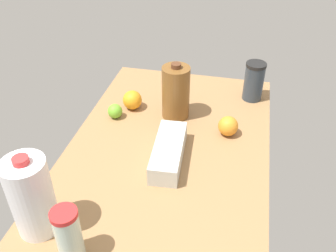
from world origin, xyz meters
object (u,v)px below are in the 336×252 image
object	(u,v)px
milk_jug	(32,197)
orange_loose	(228,126)
egg_carton	(169,152)
lime_beside_bowl	(115,111)
chocolate_milk_jug	(176,92)
shaker_bottle	(254,81)
orange_by_jug	(132,100)
tumbler_cup	(68,234)

from	to	relation	value
milk_jug	orange_loose	distance (cm)	77.86
egg_carton	lime_beside_bowl	size ratio (longest dim) A/B	4.68
chocolate_milk_jug	shaker_bottle	bearing A→B (deg)	-56.18
milk_jug	lime_beside_bowl	bearing A→B (deg)	-2.91
milk_jug	shaker_bottle	xyz separation A→B (cm)	(88.25, -58.99, -3.92)
lime_beside_bowl	shaker_bottle	bearing A→B (deg)	-63.23
milk_jug	orange_by_jug	size ratio (longest dim) A/B	3.25
chocolate_milk_jug	egg_carton	world-z (taller)	chocolate_milk_jug
egg_carton	tumbler_cup	xyz separation A→B (cm)	(-45.14, 17.46, 5.05)
chocolate_milk_jug	tumbler_cup	xyz separation A→B (cm)	(-74.05, 14.08, -2.75)
lime_beside_bowl	chocolate_milk_jug	bearing A→B (deg)	-73.64
egg_carton	lime_beside_bowl	distance (cm)	35.40
tumbler_cup	lime_beside_bowl	xyz separation A→B (cm)	(66.83, 10.51, -5.56)
shaker_bottle	lime_beside_bowl	size ratio (longest dim) A/B	2.86
shaker_bottle	lime_beside_bowl	bearing A→B (deg)	116.77
chocolate_milk_jug	tumbler_cup	size ratio (longest dim) A/B	1.41
egg_carton	orange_loose	xyz separation A→B (cm)	(20.10, -19.67, 0.39)
milk_jug	orange_by_jug	world-z (taller)	milk_jug
orange_loose	lime_beside_bowl	size ratio (longest dim) A/B	1.29
chocolate_milk_jug	lime_beside_bowl	xyz separation A→B (cm)	(-7.22, 24.60, -8.31)
shaker_bottle	orange_loose	xyz separation A→B (cm)	(-29.81, 8.30, -4.91)
egg_carton	lime_beside_bowl	world-z (taller)	egg_carton
tumbler_cup	orange_loose	xyz separation A→B (cm)	(65.24, -37.12, -4.66)
chocolate_milk_jug	lime_beside_bowl	size ratio (longest dim) A/B	3.94
shaker_bottle	orange_loose	distance (cm)	31.33
milk_jug	egg_carton	size ratio (longest dim) A/B	0.94
orange_by_jug	lime_beside_bowl	distance (cm)	9.93
egg_carton	shaker_bottle	size ratio (longest dim) A/B	1.64
chocolate_milk_jug	orange_by_jug	xyz separation A→B (cm)	(1.23, 19.50, -7.22)
milk_jug	lime_beside_bowl	xyz separation A→B (cm)	(60.03, -3.05, -9.72)
milk_jug	egg_carton	distance (cm)	50.17
chocolate_milk_jug	milk_jug	distance (cm)	72.72
orange_loose	egg_carton	bearing A→B (deg)	135.62
chocolate_milk_jug	orange_loose	bearing A→B (deg)	-110.92
orange_by_jug	lime_beside_bowl	xyz separation A→B (cm)	(-8.45, 5.10, -1.08)
orange_by_jug	egg_carton	bearing A→B (deg)	-142.81
egg_carton	lime_beside_bowl	bearing A→B (deg)	48.39
lime_beside_bowl	egg_carton	bearing A→B (deg)	-127.80
chocolate_milk_jug	tumbler_cup	bearing A→B (deg)	169.23
lime_beside_bowl	tumbler_cup	bearing A→B (deg)	-171.06
orange_by_jug	lime_beside_bowl	world-z (taller)	orange_by_jug
milk_jug	orange_loose	world-z (taller)	milk_jug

